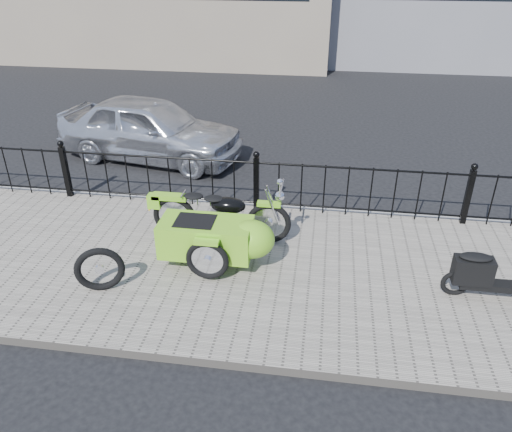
# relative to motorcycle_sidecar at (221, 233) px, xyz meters

# --- Properties ---
(ground) EXTENTS (120.00, 120.00, 0.00)m
(ground) POSITION_rel_motorcycle_sidecar_xyz_m (0.27, 0.41, -0.59)
(ground) COLOR black
(ground) RESTS_ON ground
(sidewalk) EXTENTS (30.00, 3.80, 0.12)m
(sidewalk) POSITION_rel_motorcycle_sidecar_xyz_m (0.27, -0.09, -0.53)
(sidewalk) COLOR slate
(sidewalk) RESTS_ON ground
(curb) EXTENTS (30.00, 0.10, 0.12)m
(curb) POSITION_rel_motorcycle_sidecar_xyz_m (0.27, 1.85, -0.53)
(curb) COLOR gray
(curb) RESTS_ON ground
(iron_fence) EXTENTS (14.11, 0.11, 1.08)m
(iron_fence) POSITION_rel_motorcycle_sidecar_xyz_m (0.27, 1.71, -0.01)
(iron_fence) COLOR black
(iron_fence) RESTS_ON sidewalk
(motorcycle_sidecar) EXTENTS (2.28, 1.48, 0.98)m
(motorcycle_sidecar) POSITION_rel_motorcycle_sidecar_xyz_m (0.00, 0.00, 0.00)
(motorcycle_sidecar) COLOR black
(motorcycle_sidecar) RESTS_ON sidewalk
(scooter) EXTENTS (1.36, 0.40, 0.92)m
(scooter) POSITION_rel_motorcycle_sidecar_xyz_m (3.63, -0.34, -0.12)
(scooter) COLOR black
(scooter) RESTS_ON sidewalk
(spare_tire) EXTENTS (0.65, 0.33, 0.66)m
(spare_tire) POSITION_rel_motorcycle_sidecar_xyz_m (-1.45, -0.93, -0.15)
(spare_tire) COLOR black
(spare_tire) RESTS_ON sidewalk
(sedan_car) EXTENTS (4.28, 2.34, 1.38)m
(sedan_car) POSITION_rel_motorcycle_sidecar_xyz_m (-2.42, 3.99, 0.10)
(sedan_car) COLOR silver
(sedan_car) RESTS_ON ground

